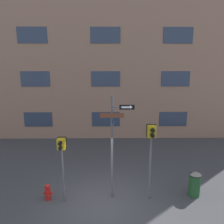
{
  "coord_description": "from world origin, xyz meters",
  "views": [
    {
      "loc": [
        0.26,
        -7.36,
        5.21
      ],
      "look_at": [
        0.35,
        0.5,
        3.51
      ],
      "focal_mm": 35.0,
      "sensor_mm": 36.0,
      "label": 1
    }
  ],
  "objects_px": {
    "street_sign_pole": "(114,140)",
    "fire_hydrant": "(48,192)",
    "pedestrian_signal_right": "(151,142)",
    "trash_bin": "(194,185)",
    "pedestrian_signal_left": "(62,153)"
  },
  "relations": [
    {
      "from": "pedestrian_signal_right",
      "to": "fire_hydrant",
      "type": "distance_m",
      "value": 4.5
    },
    {
      "from": "pedestrian_signal_right",
      "to": "fire_hydrant",
      "type": "xyz_separation_m",
      "value": [
        -4.01,
        -0.03,
        -2.05
      ]
    },
    {
      "from": "fire_hydrant",
      "to": "pedestrian_signal_right",
      "type": "bearing_deg",
      "value": 0.4
    },
    {
      "from": "fire_hydrant",
      "to": "trash_bin",
      "type": "xyz_separation_m",
      "value": [
        5.86,
        0.2,
        0.15
      ]
    },
    {
      "from": "fire_hydrant",
      "to": "trash_bin",
      "type": "relative_size",
      "value": 0.7
    },
    {
      "from": "pedestrian_signal_left",
      "to": "trash_bin",
      "type": "distance_m",
      "value": 5.43
    },
    {
      "from": "trash_bin",
      "to": "street_sign_pole",
      "type": "bearing_deg",
      "value": -178.53
    },
    {
      "from": "pedestrian_signal_left",
      "to": "trash_bin",
      "type": "xyz_separation_m",
      "value": [
        5.2,
        0.32,
        -1.54
      ]
    },
    {
      "from": "street_sign_pole",
      "to": "fire_hydrant",
      "type": "relative_size",
      "value": 6.31
    },
    {
      "from": "street_sign_pole",
      "to": "trash_bin",
      "type": "distance_m",
      "value": 3.81
    },
    {
      "from": "street_sign_pole",
      "to": "fire_hydrant",
      "type": "xyz_separation_m",
      "value": [
        -2.6,
        -0.12,
        -2.12
      ]
    },
    {
      "from": "street_sign_pole",
      "to": "pedestrian_signal_left",
      "type": "height_order",
      "value": "street_sign_pole"
    },
    {
      "from": "pedestrian_signal_left",
      "to": "fire_hydrant",
      "type": "height_order",
      "value": "pedestrian_signal_left"
    },
    {
      "from": "trash_bin",
      "to": "fire_hydrant",
      "type": "bearing_deg",
      "value": -178.05
    },
    {
      "from": "street_sign_pole",
      "to": "fire_hydrant",
      "type": "distance_m",
      "value": 3.35
    }
  ]
}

